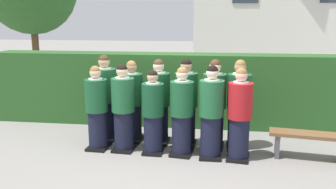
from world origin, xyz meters
TOP-DOWN VIEW (x-y plane):
  - ground_plane at (0.00, 0.00)m, footprint 60.00×60.00m
  - student_front_row_0 at (-1.32, 0.07)m, footprint 0.41×0.48m
  - student_front_row_1 at (-0.81, 0.06)m, footprint 0.42×0.49m
  - student_front_row_2 at (-0.24, -0.00)m, footprint 0.40×0.45m
  - student_front_row_3 at (0.28, -0.02)m, footprint 0.43×0.51m
  - student_front_row_4 at (0.81, -0.08)m, footprint 0.43×0.52m
  - student_in_red_blazer at (1.29, -0.10)m, footprint 0.44×0.51m
  - student_rear_row_0 at (-1.31, 0.59)m, footprint 0.45×0.56m
  - student_rear_row_1 at (-0.76, 0.58)m, footprint 0.42×0.49m
  - student_rear_row_2 at (-0.22, 0.54)m, footprint 0.43×0.53m
  - student_rear_row_3 at (0.32, 0.48)m, footprint 0.44×0.54m
  - student_rear_row_4 at (0.85, 0.43)m, footprint 0.44×0.52m
  - student_rear_row_5 at (1.31, 0.44)m, footprint 0.44×0.49m
  - hedge at (0.00, 1.84)m, footprint 8.52×0.70m
  - wooden_bench at (2.54, 0.05)m, footprint 1.44×0.55m

SIDE VIEW (x-z plane):
  - ground_plane at x=0.00m, z-range 0.00..0.00m
  - wooden_bench at x=2.54m, z-range 0.11..0.59m
  - student_front_row_2 at x=-0.24m, z-range -0.04..1.50m
  - student_front_row_0 at x=-1.32m, z-range -0.04..1.55m
  - student_front_row_3 at x=0.28m, z-range -0.04..1.57m
  - student_in_red_blazer at x=1.29m, z-range -0.04..1.59m
  - student_rear_row_1 at x=-0.76m, z-range -0.04..1.59m
  - student_front_row_1 at x=-0.81m, z-range -0.04..1.59m
  - student_front_row_4 at x=0.81m, z-range -0.04..1.62m
  - student_rear_row_2 at x=-0.22m, z-range -0.04..1.63m
  - student_rear_row_3 at x=0.32m, z-range -0.04..1.65m
  - student_rear_row_4 at x=0.85m, z-range -0.04..1.66m
  - student_rear_row_5 at x=1.31m, z-range -0.04..1.66m
  - hedge at x=0.00m, z-range 0.00..1.64m
  - student_rear_row_0 at x=-1.31m, z-range -0.04..1.69m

